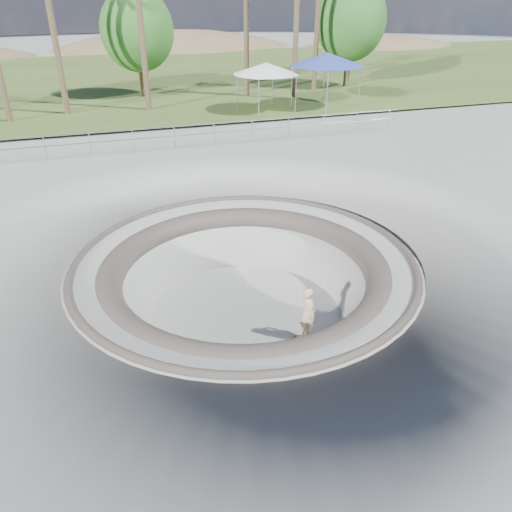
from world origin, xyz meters
The scene contains 11 objects.
ground centered at (0.00, 0.00, 0.00)m, with size 180.00×180.00×0.00m, color #AAAAA5.
skate_bowl centered at (0.00, 0.00, -1.83)m, with size 14.00×14.00×4.10m.
grass_strip centered at (0.00, 34.00, 0.22)m, with size 180.00×36.00×0.12m.
distant_hills centered at (3.78, 57.17, -7.02)m, with size 103.20×45.00×28.60m.
safety_railing centered at (0.00, 12.00, 0.69)m, with size 25.00×0.06×1.03m.
skateboard centered at (1.34, -1.80, -1.84)m, with size 0.75×0.31×0.08m.
skater centered at (1.34, -1.80, -1.00)m, with size 0.60×0.39×1.65m, color #E1B292.
canopy_white centered at (6.80, 18.00, 2.79)m, with size 5.52×5.52×2.86m.
canopy_blue centered at (10.86, 18.00, 3.17)m, with size 6.02×6.02×3.30m.
bushy_tree_mid centered at (-0.01, 25.15, 4.60)m, with size 4.95×4.50×7.15m.
bushy_tree_right centered at (15.70, 24.50, 4.95)m, with size 5.35×4.86×7.71m.
Camera 1 is at (-3.65, -12.49, 7.19)m, focal length 35.00 mm.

